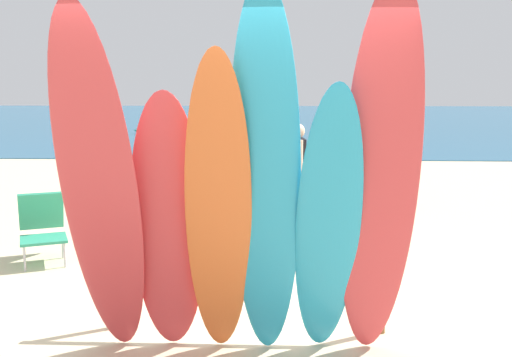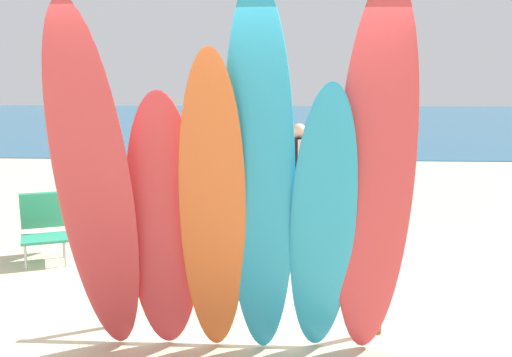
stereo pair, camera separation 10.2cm
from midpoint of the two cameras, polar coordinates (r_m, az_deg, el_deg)
name	(u,v)px [view 2 (the right image)]	position (r m, az deg, el deg)	size (l,w,h in m)	color
ground	(277,149)	(18.80, 2.20, 2.83)	(60.00, 60.00, 0.00)	beige
ocean_water	(283,118)	(35.93, 2.71, 5.79)	(60.00, 40.00, 0.02)	#235B7F
surfboard_rack	(242,264)	(4.92, -0.77, -8.22)	(2.35, 0.07, 0.75)	brown
surfboard_red_0	(94,192)	(4.28, -14.55, -1.24)	(0.56, 0.06, 2.66)	#D13D42
surfboard_red_1	(164,226)	(4.41, -8.18, -4.51)	(0.54, 0.07, 2.03)	#D13D42
surfboard_orange_2	(213,211)	(4.21, -3.46, -3.15)	(0.47, 0.08, 2.33)	orange
surfboard_teal_3	(260,181)	(4.15, 1.05, -0.26)	(0.50, 0.07, 2.75)	#289EC6
surfboard_teal_4	(323,226)	(4.28, 7.10, -4.53)	(0.47, 0.08, 2.11)	#289EC6
surfboard_red_5	(375,180)	(4.24, 11.98, -0.13)	(0.56, 0.07, 2.77)	#D13D42
beachgoer_near_rack	(208,135)	(12.84, -4.41, 4.13)	(0.62, 0.26, 1.63)	brown
beachgoer_by_water	(380,150)	(10.87, 12.06, 2.72)	(0.39, 0.51, 1.51)	brown
beachgoer_strolling	(204,155)	(9.25, -4.70, 2.24)	(0.54, 0.39, 1.63)	beige
beachgoer_midbeach	(345,156)	(9.77, 8.82, 2.18)	(0.49, 0.38, 1.52)	tan
beachgoer_photographing	(299,169)	(8.23, 4.45, 0.87)	(0.39, 0.56, 1.49)	beige
beach_chair_red	(43,224)	(7.34, -19.29, -4.11)	(0.76, 0.89, 0.79)	#B7B7BC
distant_boat	(193,131)	(23.97, -5.95, 4.51)	(4.57, 1.63, 0.36)	teal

